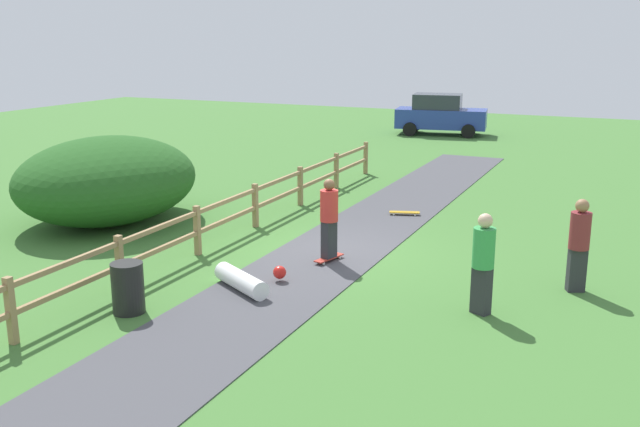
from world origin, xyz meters
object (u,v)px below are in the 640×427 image
object	(u,v)px
bush_large	(107,180)
parked_car_blue	(440,114)
skater_fallen	(244,280)
skateboard_loose	(404,212)
skater_riding	(329,216)
bystander_maroon	(579,241)
trash_bin	(128,288)
bystander_green	(483,259)

from	to	relation	value
bush_large	parked_car_blue	xyz separation A→B (m)	(3.39, 19.46, -0.14)
skater_fallen	skateboard_loose	size ratio (longest dim) A/B	1.77
bush_large	skater_riding	size ratio (longest dim) A/B	2.81
skater_fallen	bystander_maroon	bearing A→B (deg)	23.97
skater_riding	bystander_maroon	world-z (taller)	skater_riding
bush_large	skater_fallen	bearing A→B (deg)	-27.61
bystander_maroon	skater_riding	bearing A→B (deg)	-176.64
bush_large	parked_car_blue	world-z (taller)	bush_large
trash_bin	skater_fallen	distance (m)	2.22
bush_large	skateboard_loose	size ratio (longest dim) A/B	6.08
bystander_green	trash_bin	bearing A→B (deg)	-156.05
bystander_maroon	trash_bin	bearing A→B (deg)	-148.13
skateboard_loose	skater_fallen	bearing A→B (deg)	-98.28
bush_large	skater_fallen	distance (m)	6.56
trash_bin	skateboard_loose	xyz separation A→B (m)	(2.25, 8.55, -0.36)
trash_bin	skater_fallen	bearing A→B (deg)	54.79
parked_car_blue	bush_large	bearing A→B (deg)	-99.88
bystander_green	bystander_maroon	bearing A→B (deg)	53.21
skater_riding	parked_car_blue	xyz separation A→B (m)	(-3.13, 20.22, -0.05)
skateboard_loose	parked_car_blue	xyz separation A→B (m)	(-3.35, 15.72, 0.87)
skater_riding	skater_fallen	bearing A→B (deg)	-108.66
trash_bin	skater_riding	bearing A→B (deg)	63.37
skater_riding	bystander_green	world-z (taller)	skater_riding
bystander_green	skateboard_loose	bearing A→B (deg)	118.86
parked_car_blue	bystander_green	bearing A→B (deg)	-72.93
skater_riding	bystander_maroon	bearing A→B (deg)	3.36
skateboard_loose	parked_car_blue	size ratio (longest dim) A/B	0.19
parked_car_blue	skater_riding	bearing A→B (deg)	-81.21
skateboard_loose	parked_car_blue	distance (m)	16.10
skateboard_loose	bystander_green	distance (m)	6.98
bush_large	bystander_green	bearing A→B (deg)	-12.99
bush_large	bystander_green	size ratio (longest dim) A/B	2.79
bush_large	bystander_maroon	distance (m)	11.48
trash_bin	bystander_maroon	xyz separation A→B (m)	(6.98, 4.34, 0.54)
trash_bin	skater_riding	size ratio (longest dim) A/B	0.51
trash_bin	bystander_maroon	distance (m)	8.24
bystander_green	parked_car_blue	size ratio (longest dim) A/B	0.41
skater_riding	bush_large	bearing A→B (deg)	173.33
bush_large	trash_bin	bearing A→B (deg)	-47.01
bystander_maroon	parked_car_blue	distance (m)	21.50
parked_car_blue	skater_fallen	bearing A→B (deg)	-83.99
trash_bin	bystander_maroon	world-z (taller)	bystander_maroon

